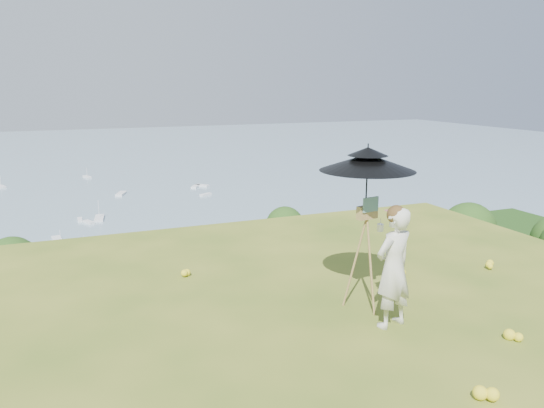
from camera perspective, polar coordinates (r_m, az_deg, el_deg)
name	(u,v)px	position (r m, az deg, el deg)	size (l,w,h in m)	color
shoreline_tier	(87,347)	(87.67, -19.32, -14.28)	(170.00, 28.00, 8.00)	gray
bay_water	(64,171)	(246.33, -21.45, 3.34)	(700.00, 700.00, 0.00)	#7493A7
slope_trees	(96,330)	(42.53, -18.44, -12.76)	(110.00, 50.00, 6.00)	#284E17
harbor_town	(83,307)	(84.98, -19.65, -10.36)	(110.00, 22.00, 5.00)	silver
moored_boats	(23,213)	(168.92, -25.20, -0.89)	(140.00, 140.00, 0.70)	white
painter	(393,268)	(6.57, 12.93, -6.72)	(0.55, 0.36, 1.50)	white
field_easel	(365,253)	(7.05, 10.02, -5.20)	(0.57, 0.57, 1.51)	olive
sun_umbrella	(367,180)	(6.84, 10.16, 2.51)	(1.22, 1.22, 0.94)	black
painter_cap	(397,210)	(6.37, 13.25, -0.68)	(0.22, 0.26, 0.10)	#C76D7B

